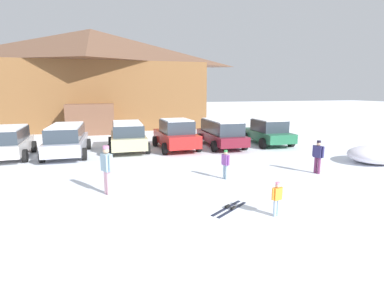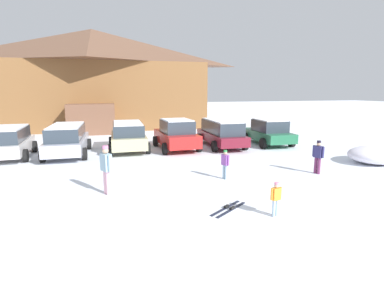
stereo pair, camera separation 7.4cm
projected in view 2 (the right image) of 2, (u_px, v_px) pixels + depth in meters
name	position (u px, v px, depth m)	size (l,w,h in m)	color
ground	(328.00, 262.00, 6.12)	(160.00, 160.00, 0.00)	white
ski_lodge	(94.00, 78.00, 28.43)	(20.77, 11.92, 9.05)	brown
parked_white_suv	(9.00, 141.00, 15.36)	(2.19, 4.20, 1.62)	silver
parked_silver_wagon	(67.00, 139.00, 15.99)	(2.29, 4.71, 1.66)	#B4B7C7
parked_beige_suv	(128.00, 135.00, 17.34)	(2.33, 4.33, 1.65)	tan
parked_red_sedan	(176.00, 134.00, 17.66)	(2.32, 4.11, 1.80)	red
parked_maroon_van	(221.00, 132.00, 18.51)	(2.20, 4.78, 1.67)	maroon
parked_green_coupe	(268.00, 132.00, 19.24)	(2.26, 4.09, 1.64)	#256846
skier_child_in_purple_jacket	(225.00, 163.00, 11.73)	(0.26, 0.41, 1.16)	#9EBCD0
skier_adult_in_blue_parka	(106.00, 167.00, 9.95)	(0.40, 0.56, 1.67)	#EFB7C8
skier_child_in_orange_jacket	(276.00, 197.00, 8.24)	(0.36, 0.18, 0.99)	#9BB7D3
skier_teen_in_navy_coat	(318.00, 155.00, 12.49)	(0.30, 0.50, 1.41)	#70305A
pair_of_skis	(229.00, 208.00, 8.84)	(1.39, 1.07, 0.08)	#1B1F30
plowed_snow_pile	(377.00, 155.00, 14.37)	(2.87, 2.30, 0.82)	white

